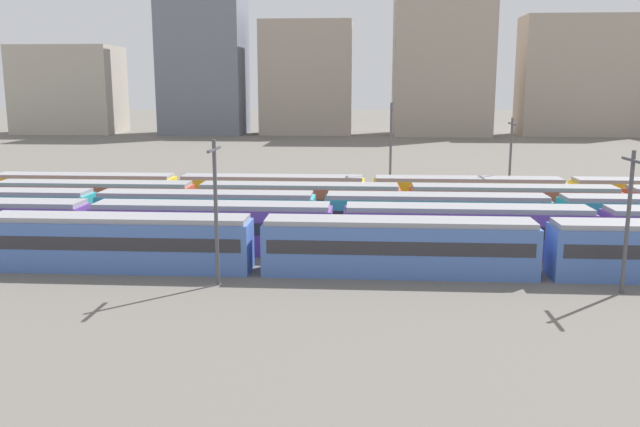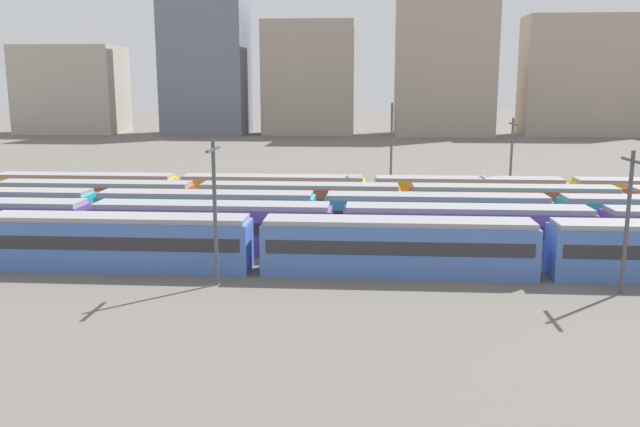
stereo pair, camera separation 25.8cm
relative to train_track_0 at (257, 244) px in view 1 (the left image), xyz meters
The scene contains 15 objects.
ground_plane 25.80m from the train_track_0, 156.16° to the left, with size 600.00×600.00×0.00m, color #666059.
train_track_0 is the anchor object (origin of this frame).
train_track_1 24.68m from the train_track_0, 12.16° to the left, with size 112.50×3.06×3.75m.
train_track_2 10.99m from the train_track_0, 71.21° to the left, with size 74.70×3.06×3.75m.
train_track_3 15.66m from the train_track_0, 85.04° to the left, with size 93.60×3.06×3.75m.
train_track_4 22.16m from the train_track_0, 69.83° to the left, with size 74.70×3.06×3.75m.
catenary_pole_0 23.24m from the train_track_0, ahead, with size 0.24×3.20×8.68m.
catenary_pole_1 25.81m from the train_track_0, 67.46° to the left, with size 0.24×3.20×10.73m.
catenary_pole_2 4.97m from the train_track_0, 122.04° to the right, with size 0.24×3.20×9.16m.
catenary_pole_3 32.52m from the train_track_0, 47.89° to the left, with size 0.24×3.20×9.28m.
distant_building_0 147.59m from the train_track_0, 118.58° to the left, with size 26.12×16.09×22.51m, color #B2A899.
distant_building_1 135.05m from the train_track_0, 104.83° to the left, with size 20.80×17.13×40.42m, color slate.
distant_building_2 130.16m from the train_track_0, 93.44° to the left, with size 23.19×12.09×28.47m, color #A89989.
distant_building_3 133.39m from the train_track_0, 78.47° to the left, with size 23.90×18.58×42.19m, color #A89989.
distant_building_4 143.39m from the train_track_0, 64.91° to the left, with size 29.16×12.34×29.34m, color #A89989.
Camera 1 is at (30.60, -42.96, 12.38)m, focal length 37.21 mm.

